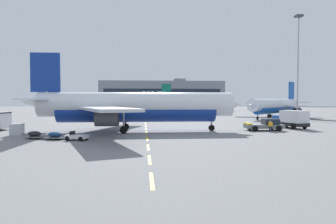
% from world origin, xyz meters
% --- Properties ---
extents(ground, '(400.00, 400.00, 0.00)m').
position_xyz_m(ground, '(40.00, 40.00, 0.00)').
color(ground, slate).
extents(apron_paint_markings, '(8.00, 95.83, 0.01)m').
position_xyz_m(apron_paint_markings, '(18.00, 37.96, 0.00)').
color(apron_paint_markings, yellow).
rests_on(apron_paint_markings, ground).
extents(airliner_foreground, '(34.65, 34.63, 12.20)m').
position_xyz_m(airliner_foreground, '(16.02, 24.35, 3.95)').
color(airliner_foreground, white).
rests_on(airliner_foreground, ground).
extents(pushback_tug, '(6.11, 3.39, 2.08)m').
position_xyz_m(pushback_tug, '(37.43, 24.36, 0.90)').
color(pushback_tug, slate).
rests_on(pushback_tug, ground).
extents(airliner_mid_left, '(26.22, 24.87, 10.67)m').
position_xyz_m(airliner_mid_left, '(54.57, 58.24, 3.45)').
color(airliner_mid_left, silver).
rests_on(airliner_mid_left, ground).
extents(airliner_far_center, '(28.97, 26.97, 11.11)m').
position_xyz_m(airliner_far_center, '(16.16, 95.39, 3.60)').
color(airliner_far_center, white).
rests_on(airliner_far_center, ground).
extents(catering_truck, '(4.05, 7.38, 3.14)m').
position_xyz_m(catering_truck, '(43.75, 28.23, 1.65)').
color(catering_truck, black).
rests_on(catering_truck, ground).
extents(baggage_train, '(8.60, 4.26, 1.14)m').
position_xyz_m(baggage_train, '(6.50, 15.32, 0.52)').
color(baggage_train, silver).
rests_on(baggage_train, ground).
extents(ground_crew_worker, '(0.69, 0.32, 1.74)m').
position_xyz_m(ground_crew_worker, '(37.41, 22.31, 1.00)').
color(ground_crew_worker, '#191E38').
rests_on(ground_crew_worker, ground).
extents(uld_cargo_container, '(1.73, 1.69, 1.60)m').
position_xyz_m(uld_cargo_container, '(-0.33, 20.86, 0.80)').
color(uld_cargo_container, '#B7BCC6').
rests_on(uld_cargo_container, ground).
extents(apron_light_mast_far, '(1.80, 1.80, 27.25)m').
position_xyz_m(apron_light_mast_far, '(58.16, 53.00, 16.76)').
color(apron_light_mast_far, slate).
rests_on(apron_light_mast_far, ground).
extents(terminal_satellite, '(63.45, 18.63, 16.50)m').
position_xyz_m(terminal_satellite, '(27.36, 135.71, 7.47)').
color(terminal_satellite, gray).
rests_on(terminal_satellite, ground).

